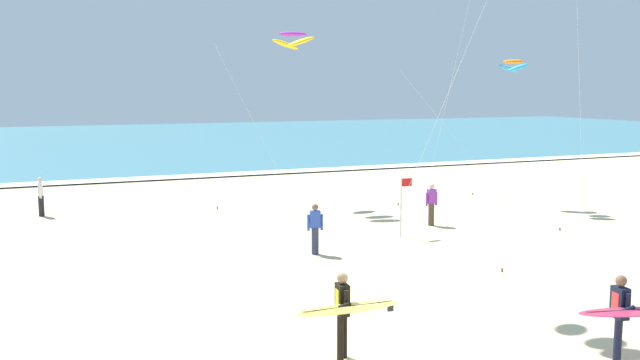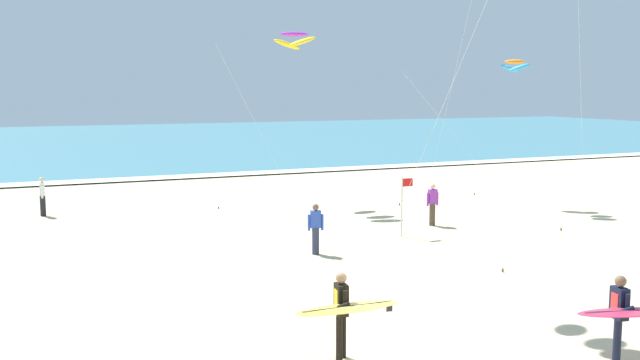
{
  "view_description": "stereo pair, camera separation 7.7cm",
  "coord_description": "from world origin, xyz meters",
  "views": [
    {
      "loc": [
        -6.89,
        -10.91,
        5.16
      ],
      "look_at": [
        0.07,
        5.29,
        2.83
      ],
      "focal_mm": 39.41,
      "sensor_mm": 36.0,
      "label": 1
    },
    {
      "loc": [
        -6.82,
        -10.94,
        5.16
      ],
      "look_at": [
        0.07,
        5.29,
        2.83
      ],
      "focal_mm": 39.41,
      "sensor_mm": 36.0,
      "label": 2
    }
  ],
  "objects": [
    {
      "name": "ocean_water",
      "position": [
        0.0,
        58.71,
        0.04
      ],
      "size": [
        160.0,
        60.0,
        0.08
      ],
      "primitive_type": "cube",
      "color": "teal",
      "rests_on": "ground"
    },
    {
      "name": "lifeguard_flag",
      "position": [
        5.22,
        10.04,
        1.27
      ],
      "size": [
        0.45,
        0.05,
        2.1
      ],
      "color": "silver",
      "rests_on": "ground"
    },
    {
      "name": "bystander_purple_top",
      "position": [
        7.21,
        11.32,
        0.81
      ],
      "size": [
        0.5,
        0.22,
        1.59
      ],
      "color": "#4C3D2D",
      "rests_on": "ground"
    },
    {
      "name": "surfer_lead",
      "position": [
        -1.45,
        0.57,
        1.04
      ],
      "size": [
        2.05,
        1.03,
        1.71
      ],
      "color": "black",
      "rests_on": "ground"
    },
    {
      "name": "kite_arc_amber_mid",
      "position": [
        12.8,
        13.89,
        6.07
      ],
      "size": [
        5.32,
        3.05,
        6.37
      ],
      "color": "#2D99DB",
      "rests_on": "ground"
    },
    {
      "name": "surfer_trailing",
      "position": [
        3.22,
        -1.66,
        1.05
      ],
      "size": [
        2.27,
        1.09,
        1.71
      ],
      "color": "black",
      "rests_on": "ground"
    },
    {
      "name": "bystander_blue_top",
      "position": [
        1.41,
        8.81,
        0.81
      ],
      "size": [
        0.49,
        0.25,
        1.59
      ],
      "color": "#2D334C",
      "rests_on": "ground"
    },
    {
      "name": "kite_arc_violet_low",
      "position": [
        4.2,
        17.91,
        7.19
      ],
      "size": [
        4.16,
        2.67,
        7.56
      ],
      "color": "yellow",
      "rests_on": "ground"
    },
    {
      "name": "bystander_white_top",
      "position": [
        -6.22,
        19.17,
        0.81
      ],
      "size": [
        0.22,
        0.5,
        1.59
      ],
      "color": "black",
      "rests_on": "ground"
    },
    {
      "name": "shoreline_foam",
      "position": [
        0.0,
        29.01,
        0.09
      ],
      "size": [
        160.0,
        1.75,
        0.01
      ],
      "primitive_type": "cube",
      "color": "white",
      "rests_on": "ocean_water"
    }
  ]
}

